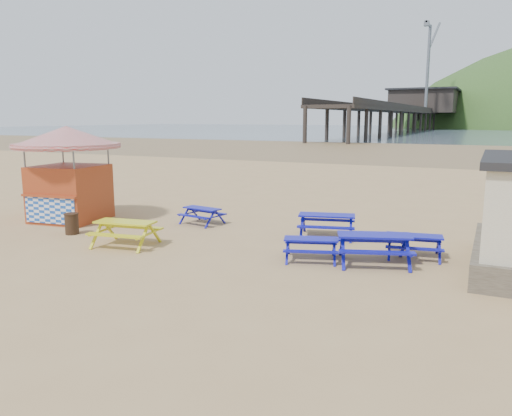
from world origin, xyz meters
The scene contains 12 objects.
ground centered at (0.00, 0.00, 0.00)m, with size 400.00×400.00×0.00m, color tan.
wet_sand centered at (0.00, 55.00, 0.00)m, with size 400.00×400.00×0.00m, color olive.
sea centered at (0.00, 170.00, 0.01)m, with size 400.00×400.00×0.00m, color #41525D.
picnic_table_blue_a centered at (-3.17, 2.37, 0.33)m, with size 1.73×1.49×0.65m.
picnic_table_blue_b centered at (1.98, 2.35, 0.41)m, with size 2.28×2.01×0.82m.
picnic_table_blue_c centered at (5.15, 0.99, 0.34)m, with size 1.84×1.58×0.69m.
picnic_table_blue_d centered at (2.44, -0.64, 0.33)m, with size 1.90×1.71×0.66m.
picnic_table_blue_f centered at (4.21, -0.20, 0.43)m, with size 2.50×2.25×0.87m.
picnic_table_yellow centered at (-3.62, -1.67, 0.41)m, with size 2.19×1.87×0.82m.
ice_cream_kiosk centered at (-8.41, 0.68, 2.42)m, with size 4.86×4.86×3.84m.
litter_bin centered at (-6.50, -1.19, 0.39)m, with size 0.52×0.52×0.76m.
pier centered at (-17.99, 178.23, 5.46)m, with size 24.00×220.00×39.29m.
Camera 1 is at (7.14, -14.24, 4.16)m, focal length 35.00 mm.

